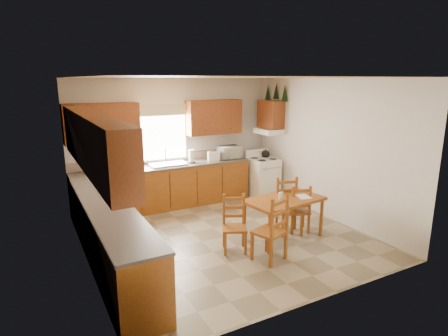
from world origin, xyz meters
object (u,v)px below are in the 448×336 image
dining_table (283,218)px  chair_near_left (269,227)px  chair_near_right (298,208)px  stove (263,178)px  microwave (230,152)px  chair_far_right (289,207)px  chair_far_left (235,224)px

dining_table → chair_near_left: 0.89m
dining_table → chair_near_right: 0.45m
stove → chair_near_left: size_ratio=0.86×
stove → microwave: (-0.69, 0.36, 0.62)m
stove → chair_near_right: 2.06m
microwave → dining_table: microwave is taller
chair_near_right → chair_far_right: (-0.21, -0.01, 0.05)m
stove → dining_table: bearing=-113.0°
stove → chair_near_left: (-1.69, -2.65, 0.07)m
microwave → dining_table: 2.58m
microwave → chair_far_left: bearing=-120.6°
microwave → chair_far_right: 2.42m
dining_table → stove: bearing=57.4°
chair_far_left → stove: bearing=71.3°
chair_far_right → chair_far_left: bearing=-154.5°
stove → dining_table: stove is taller
chair_near_right → chair_far_right: chair_far_right is taller
chair_far_left → chair_near_right: bearing=31.2°
chair_near_right → chair_far_left: chair_far_left is taller
stove → chair_near_right: (-0.59, -1.98, -0.01)m
microwave → chair_near_right: bearing=-90.4°
stove → chair_far_left: (-2.00, -2.15, 0.00)m
chair_far_left → chair_far_right: chair_far_right is taller
chair_near_left → chair_near_right: bearing=-167.1°
chair_far_right → chair_near_right: bearing=21.2°
stove → dining_table: 2.33m
chair_near_left → chair_far_left: size_ratio=1.16×
chair_near_right → chair_far_left: (-1.42, -0.17, 0.02)m
chair_near_left → chair_far_right: chair_near_left is taller
microwave → chair_far_right: (-0.10, -2.35, -0.57)m
dining_table → chair_far_left: size_ratio=1.48×
microwave → chair_near_left: 3.21m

